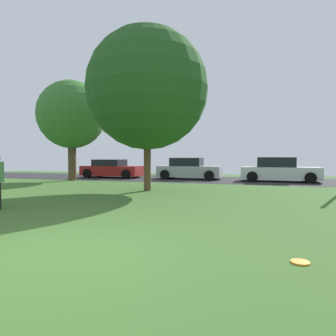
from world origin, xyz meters
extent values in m
plane|color=#3D6628|center=(0.00, 0.00, 0.00)|extent=(44.00, 44.00, 0.00)
cube|color=#28282B|center=(0.00, 16.00, 0.00)|extent=(44.00, 6.40, 0.01)
cylinder|color=brown|center=(-8.69, 12.76, 1.50)|extent=(0.51, 0.51, 3.01)
sphere|color=#38702D|center=(-8.69, 12.76, 4.20)|extent=(4.31, 4.31, 4.31)
cylinder|color=brown|center=(-1.94, 8.74, 1.31)|extent=(0.32, 0.32, 2.63)
sphere|color=#23511E|center=(-1.94, 8.74, 4.53)|extent=(5.40, 5.40, 5.40)
cylinder|color=orange|center=(3.56, 0.75, 0.01)|extent=(0.27, 0.27, 0.03)
cube|color=#B21E1E|center=(-7.51, 15.94, 0.50)|extent=(4.37, 1.83, 0.69)
cube|color=black|center=(-7.73, 15.94, 1.08)|extent=(2.10, 1.61, 0.47)
cylinder|color=black|center=(-5.98, 16.86, 0.32)|extent=(0.64, 0.22, 0.64)
cylinder|color=black|center=(-5.98, 15.02, 0.32)|extent=(0.64, 0.22, 0.64)
cylinder|color=black|center=(-9.04, 16.86, 0.32)|extent=(0.64, 0.22, 0.64)
cylinder|color=black|center=(-9.04, 15.02, 0.32)|extent=(0.64, 0.22, 0.64)
cube|color=#B7B7BC|center=(-1.77, 16.18, 0.52)|extent=(4.24, 1.82, 0.73)
cube|color=black|center=(-1.98, 16.18, 1.16)|extent=(2.04, 1.60, 0.56)
cylinder|color=black|center=(-0.28, 17.09, 0.32)|extent=(0.64, 0.22, 0.64)
cylinder|color=black|center=(-0.28, 15.26, 0.32)|extent=(0.64, 0.22, 0.64)
cylinder|color=black|center=(-3.25, 17.09, 0.32)|extent=(0.64, 0.22, 0.64)
cylinder|color=black|center=(-3.25, 15.26, 0.32)|extent=(0.64, 0.22, 0.64)
cube|color=white|center=(3.98, 15.75, 0.52)|extent=(4.55, 1.78, 0.74)
cube|color=black|center=(3.75, 15.75, 1.19)|extent=(2.18, 1.57, 0.60)
cylinder|color=black|center=(5.57, 16.64, 0.32)|extent=(0.64, 0.22, 0.64)
cylinder|color=black|center=(5.57, 14.85, 0.32)|extent=(0.64, 0.22, 0.64)
cylinder|color=black|center=(2.39, 16.64, 0.32)|extent=(0.64, 0.22, 0.64)
cylinder|color=black|center=(2.39, 14.85, 0.32)|extent=(0.64, 0.22, 0.64)
camera|label=1|loc=(3.05, -3.97, 1.55)|focal=32.55mm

